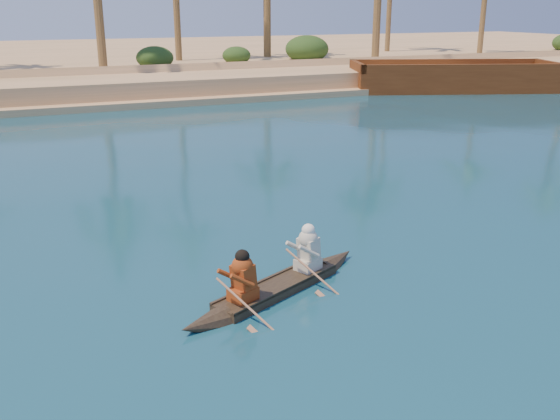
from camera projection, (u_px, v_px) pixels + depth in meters
name	position (u px, v px, depth m)	size (l,w,h in m)	color
ground	(102.00, 292.00, 11.93)	(160.00, 160.00, 0.00)	#0B3347
sandy_embankment	(20.00, 65.00, 52.68)	(150.00, 51.00, 1.50)	tan
shrub_cluster	(27.00, 74.00, 39.04)	(100.00, 6.00, 2.40)	#283D16
canoe	(277.00, 280.00, 11.87)	(4.57, 2.56, 1.31)	#3B3020
barge_right	(453.00, 79.00, 40.50)	(13.67, 8.48, 2.16)	#5B2D13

